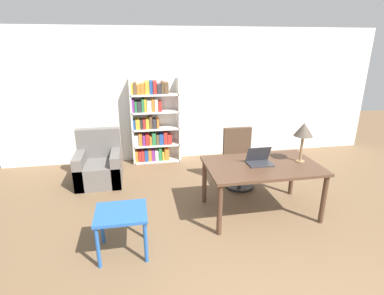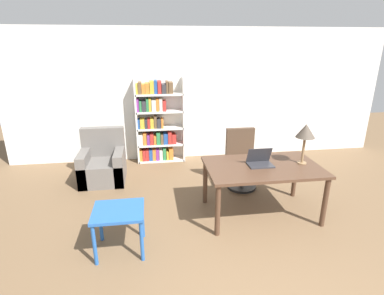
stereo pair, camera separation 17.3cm
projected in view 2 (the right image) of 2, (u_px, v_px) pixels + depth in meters
wall_back at (201, 95)px, 6.29m from camera, size 8.00×0.06×2.70m
desk at (262, 172)px, 4.21m from camera, size 1.59×0.99×0.75m
laptop at (260, 161)px, 4.20m from camera, size 0.35×0.24×0.24m
table_lamp at (306, 132)px, 4.12m from camera, size 0.26×0.26×0.58m
office_chair at (241, 161)px, 5.15m from camera, size 0.52×0.52×1.01m
side_table_blue at (119, 217)px, 3.49m from camera, size 0.59×0.52×0.55m
armchair at (103, 165)px, 5.42m from camera, size 0.77×0.77×0.93m
bookshelf at (157, 124)px, 6.16m from camera, size 0.99×0.28×1.75m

